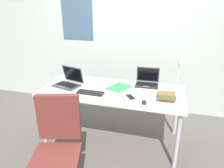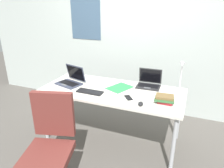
% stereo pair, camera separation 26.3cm
% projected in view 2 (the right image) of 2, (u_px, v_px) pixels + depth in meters
% --- Properties ---
extents(ground_plane, '(12.00, 12.00, 0.00)m').
position_uv_depth(ground_plane, '(112.00, 138.00, 2.93)').
color(ground_plane, '#56514C').
extents(wall_back, '(6.00, 0.13, 2.60)m').
position_uv_depth(wall_back, '(137.00, 34.00, 3.41)').
color(wall_back, '#B2BCB7').
rests_on(wall_back, ground_plane).
extents(desk, '(1.80, 0.80, 0.74)m').
position_uv_depth(desk, '(112.00, 94.00, 2.68)').
color(desk, silver).
rests_on(desk, ground_plane).
extents(desk_lamp, '(0.12, 0.18, 0.40)m').
position_uv_depth(desk_lamp, '(181.00, 76.00, 2.56)').
color(desk_lamp, silver).
rests_on(desk_lamp, desk).
extents(laptop_by_keyboard, '(0.31, 0.25, 0.23)m').
position_uv_depth(laptop_by_keyboard, '(149.00, 83.00, 2.76)').
color(laptop_by_keyboard, '#232326').
rests_on(laptop_by_keyboard, desk).
extents(laptop_mid_desk, '(0.39, 0.36, 0.24)m').
position_uv_depth(laptop_mid_desk, '(71.00, 80.00, 2.85)').
color(laptop_mid_desk, '#33384C').
rests_on(laptop_mid_desk, desk).
extents(external_keyboard, '(0.33, 0.12, 0.02)m').
position_uv_depth(external_keyboard, '(90.00, 92.00, 2.58)').
color(external_keyboard, black).
rests_on(external_keyboard, desk).
extents(computer_mouse, '(0.08, 0.11, 0.03)m').
position_uv_depth(computer_mouse, '(141.00, 104.00, 2.26)').
color(computer_mouse, black).
rests_on(computer_mouse, desk).
extents(cell_phone, '(0.13, 0.15, 0.01)m').
position_uv_depth(cell_phone, '(128.00, 98.00, 2.43)').
color(cell_phone, black).
rests_on(cell_phone, desk).
extents(book_stack, '(0.22, 0.17, 0.09)m').
position_uv_depth(book_stack, '(165.00, 99.00, 2.30)').
color(book_stack, maroon).
rests_on(book_stack, desk).
extents(paper_folder_back_right, '(0.34, 0.38, 0.01)m').
position_uv_depth(paper_folder_back_right, '(120.00, 88.00, 2.72)').
color(paper_folder_back_right, green).
rests_on(paper_folder_back_right, desk).
extents(coffee_mug, '(0.11, 0.08, 0.09)m').
position_uv_depth(coffee_mug, '(73.00, 72.00, 3.19)').
color(coffee_mug, '#B21E23').
rests_on(coffee_mug, desk).
extents(office_chair, '(0.55, 0.60, 0.97)m').
position_uv_depth(office_chair, '(51.00, 152.00, 2.07)').
color(office_chair, black).
rests_on(office_chair, ground_plane).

